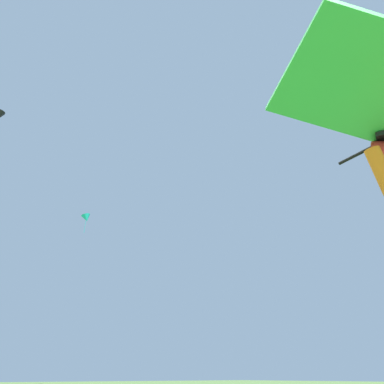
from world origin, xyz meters
name	(u,v)px	position (x,y,z in m)	size (l,w,h in m)	color
distant_kite_teal_overhead_distant	(86,218)	(8.87, 29.76, 14.22)	(1.26, 1.17, 2.07)	#19B2AD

